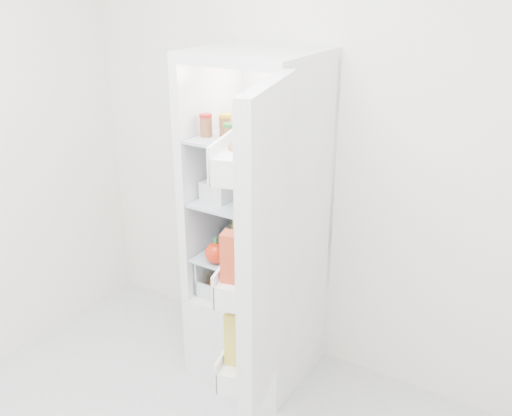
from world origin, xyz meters
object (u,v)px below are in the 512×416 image
Objects in this scene: refrigerator at (261,260)px; red_cabbage at (249,244)px; mushroom_bowl at (233,236)px; fridge_door at (260,252)px.

red_cabbage is (0.00, -0.13, 0.16)m from refrigerator.
refrigerator is 0.21m from red_cabbage.
mushroom_bowl is 0.11× the size of fridge_door.
fridge_door is (0.37, -0.50, 0.27)m from red_cabbage.
refrigerator is at bearing 9.56° from mushroom_bowl.
fridge_door is at bearing -59.04° from refrigerator.
fridge_door is at bearing -47.92° from mushroom_bowl.
mushroom_bowl is (-0.17, 0.10, -0.04)m from red_cabbage.
fridge_door reaches higher than red_cabbage.
refrigerator is 11.93× the size of red_cabbage.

